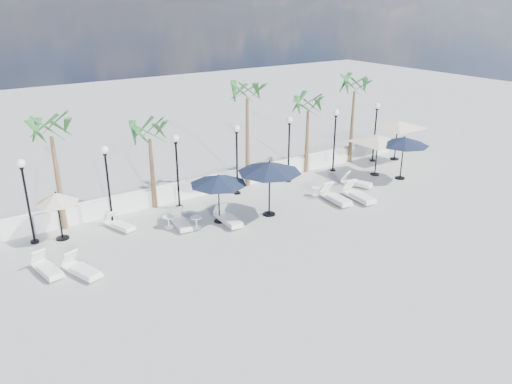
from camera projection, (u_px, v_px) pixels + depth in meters
ground at (314, 238)px, 22.36m from camera, size 100.00×100.00×0.00m
balustrade at (228, 181)px, 27.98m from camera, size 26.00×0.30×1.01m
lamppost_0 at (25, 190)px, 21.00m from camera, size 0.36×0.36×3.84m
lamppost_1 at (107, 174)px, 22.82m from camera, size 0.36×0.36×3.84m
lamppost_2 at (177, 161)px, 24.65m from camera, size 0.36×0.36×3.84m
lamppost_3 at (237, 150)px, 26.47m from camera, size 0.36×0.36×3.84m
lamppost_4 at (289, 140)px, 28.30m from camera, size 0.36×0.36×3.84m
lamppost_5 at (335, 132)px, 30.12m from camera, size 0.36×0.36×3.84m
lamppost_6 at (376, 124)px, 31.95m from camera, size 0.36×0.36×3.84m
palm_0 at (51, 133)px, 21.65m from camera, size 2.60×2.60×5.50m
palm_1 at (149, 136)px, 24.28m from camera, size 2.60×2.60×4.70m
palm_2 at (247, 96)px, 26.76m from camera, size 2.60×2.60×6.10m
palm_3 at (308, 108)px, 29.43m from camera, size 2.60×2.60×4.90m
palm_4 at (355, 89)px, 31.07m from camera, size 2.60×2.60×5.70m
lounger_0 at (120, 224)px, 23.16m from camera, size 1.07×1.78×0.64m
lounger_1 at (47, 268)px, 19.38m from camera, size 0.95×1.95×0.70m
lounger_2 at (81, 269)px, 19.30m from camera, size 1.20×2.01×0.72m
lounger_3 at (181, 222)px, 23.37m from camera, size 0.86×1.90×0.69m
lounger_4 at (228, 218)px, 23.70m from camera, size 0.74×2.01×0.74m
lounger_5 at (358, 195)px, 26.45m from camera, size 0.90×2.23×0.82m
lounger_6 at (335, 197)px, 26.17m from camera, size 0.85×2.15×0.79m
lounger_7 at (356, 182)px, 28.41m from camera, size 1.18×1.87×0.67m
side_table_0 at (196, 221)px, 23.22m from camera, size 0.55×0.55×0.53m
side_table_1 at (168, 221)px, 23.27m from camera, size 0.55×0.55×0.54m
side_table_2 at (316, 191)px, 27.01m from camera, size 0.49×0.49×0.48m
parasol_navy_left at (218, 180)px, 23.19m from camera, size 2.72×2.72×2.40m
parasol_navy_mid at (270, 168)px, 23.82m from camera, size 3.13×3.13×2.81m
parasol_navy_right at (404, 141)px, 28.86m from camera, size 2.90×2.90×2.60m
parasol_cream_sq_a at (378, 136)px, 29.44m from camera, size 5.28×5.28×2.59m
parasol_cream_sq_b at (398, 121)px, 32.28m from camera, size 5.59×5.59×2.80m
parasol_cream_small at (57, 199)px, 21.55m from camera, size 1.85×1.85×2.27m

